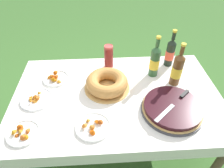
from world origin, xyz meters
TOP-DOWN VIEW (x-y plane):
  - ground_plane at (0.00, 0.00)m, footprint 16.00×16.00m
  - garden_table at (0.00, 0.00)m, footprint 1.49×0.93m
  - tablecloth at (0.00, 0.00)m, footprint 1.50×0.94m
  - berry_tart at (0.35, -0.18)m, footprint 0.41×0.41m
  - serving_knife at (0.37, -0.17)m, footprint 0.30×0.27m
  - bundt_cake at (-0.07, 0.07)m, footprint 0.34×0.34m
  - cup_stack at (-0.04, 0.34)m, footprint 0.07×0.07m
  - cider_bottle_green at (0.31, 0.21)m, footprint 0.07×0.07m
  - cider_bottle_amber at (0.45, 0.10)m, footprint 0.08×0.08m
  - juice_bottle_red at (0.47, 0.34)m, footprint 0.07×0.07m
  - snack_plate_near at (-0.17, -0.29)m, footprint 0.22×0.22m
  - snack_plate_left at (-0.47, 0.19)m, footprint 0.20×0.20m
  - snack_plate_right at (-0.59, -0.31)m, footprint 0.20×0.20m
  - snack_plate_far at (-0.57, -0.03)m, footprint 0.23×0.23m

SIDE VIEW (x-z plane):
  - ground_plane at x=0.00m, z-range 0.00..0.00m
  - garden_table at x=0.00m, z-range 0.27..0.94m
  - tablecloth at x=0.00m, z-range 0.61..0.71m
  - snack_plate_near at x=-0.17m, z-range 0.66..0.72m
  - snack_plate_far at x=-0.57m, z-range 0.66..0.72m
  - snack_plate_right at x=-0.59m, z-range 0.66..0.72m
  - snack_plate_left at x=-0.47m, z-range 0.66..0.72m
  - berry_tart at x=0.35m, z-range 0.68..0.73m
  - bundt_cake at x=-0.07m, z-range 0.68..0.78m
  - serving_knife at x=0.37m, z-range 0.73..0.75m
  - cup_stack at x=-0.04m, z-range 0.68..0.88m
  - juice_bottle_red at x=0.47m, z-range 0.64..0.96m
  - cider_bottle_green at x=0.31m, z-range 0.64..0.98m
  - cider_bottle_amber at x=0.45m, z-range 0.64..0.98m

